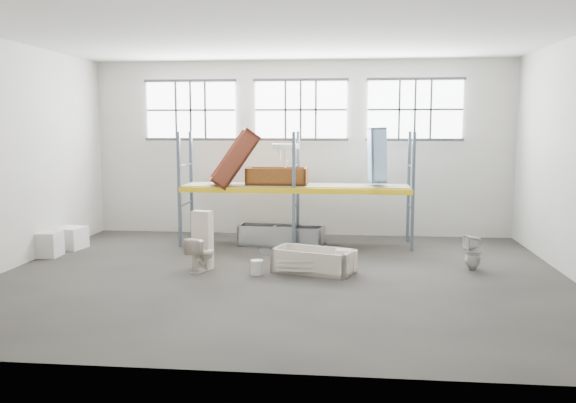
# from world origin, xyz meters

# --- Properties ---
(floor) EXTENTS (12.00, 10.00, 0.10)m
(floor) POSITION_xyz_m (0.00, 0.00, -0.05)
(floor) COLOR #45423C
(floor) RESTS_ON ground
(ceiling) EXTENTS (12.00, 10.00, 0.10)m
(ceiling) POSITION_xyz_m (0.00, 0.00, 5.05)
(ceiling) COLOR silver
(ceiling) RESTS_ON ground
(wall_back) EXTENTS (12.00, 0.10, 5.00)m
(wall_back) POSITION_xyz_m (0.00, 5.05, 2.50)
(wall_back) COLOR #BBB9AC
(wall_back) RESTS_ON ground
(wall_front) EXTENTS (12.00, 0.10, 5.00)m
(wall_front) POSITION_xyz_m (0.00, -5.05, 2.50)
(wall_front) COLOR #B1B0A4
(wall_front) RESTS_ON ground
(wall_left) EXTENTS (0.10, 10.00, 5.00)m
(wall_left) POSITION_xyz_m (-6.05, 0.00, 2.50)
(wall_left) COLOR #B6B4A8
(wall_left) RESTS_ON ground
(window_left) EXTENTS (2.60, 0.04, 1.60)m
(window_left) POSITION_xyz_m (-3.20, 4.94, 3.60)
(window_left) COLOR white
(window_left) RESTS_ON wall_back
(window_mid) EXTENTS (2.60, 0.04, 1.60)m
(window_mid) POSITION_xyz_m (0.00, 4.94, 3.60)
(window_mid) COLOR white
(window_mid) RESTS_ON wall_back
(window_right) EXTENTS (2.60, 0.04, 1.60)m
(window_right) POSITION_xyz_m (3.20, 4.94, 3.60)
(window_right) COLOR white
(window_right) RESTS_ON wall_back
(rack_upright_la) EXTENTS (0.08, 0.08, 3.00)m
(rack_upright_la) POSITION_xyz_m (-3.00, 2.90, 1.50)
(rack_upright_la) COLOR slate
(rack_upright_la) RESTS_ON floor
(rack_upright_lb) EXTENTS (0.08, 0.08, 3.00)m
(rack_upright_lb) POSITION_xyz_m (-3.00, 4.10, 1.50)
(rack_upright_lb) COLOR slate
(rack_upright_lb) RESTS_ON floor
(rack_upright_ma) EXTENTS (0.08, 0.08, 3.00)m
(rack_upright_ma) POSITION_xyz_m (0.00, 2.90, 1.50)
(rack_upright_ma) COLOR slate
(rack_upright_ma) RESTS_ON floor
(rack_upright_mb) EXTENTS (0.08, 0.08, 3.00)m
(rack_upright_mb) POSITION_xyz_m (0.00, 4.10, 1.50)
(rack_upright_mb) COLOR slate
(rack_upright_mb) RESTS_ON floor
(rack_upright_ra) EXTENTS (0.08, 0.08, 3.00)m
(rack_upright_ra) POSITION_xyz_m (3.00, 2.90, 1.50)
(rack_upright_ra) COLOR slate
(rack_upright_ra) RESTS_ON floor
(rack_upright_rb) EXTENTS (0.08, 0.08, 3.00)m
(rack_upright_rb) POSITION_xyz_m (3.00, 4.10, 1.50)
(rack_upright_rb) COLOR slate
(rack_upright_rb) RESTS_ON floor
(rack_beam_front) EXTENTS (6.00, 0.10, 0.14)m
(rack_beam_front) POSITION_xyz_m (0.00, 2.90, 1.50)
(rack_beam_front) COLOR yellow
(rack_beam_front) RESTS_ON floor
(rack_beam_back) EXTENTS (6.00, 0.10, 0.14)m
(rack_beam_back) POSITION_xyz_m (0.00, 4.10, 1.50)
(rack_beam_back) COLOR yellow
(rack_beam_back) RESTS_ON floor
(shelf_deck) EXTENTS (5.90, 1.10, 0.03)m
(shelf_deck) POSITION_xyz_m (0.00, 3.50, 1.58)
(shelf_deck) COLOR gray
(shelf_deck) RESTS_ON floor
(wet_patch) EXTENTS (1.80, 1.80, 0.00)m
(wet_patch) POSITION_xyz_m (0.00, 2.70, 0.00)
(wet_patch) COLOR black
(wet_patch) RESTS_ON floor
(bathtub_beige) EXTENTS (1.88, 1.30, 0.50)m
(bathtub_beige) POSITION_xyz_m (0.67, 0.44, 0.25)
(bathtub_beige) COLOR beige
(bathtub_beige) RESTS_ON floor
(cistern_spare) EXTENTS (0.49, 0.29, 0.44)m
(cistern_spare) POSITION_xyz_m (1.37, 0.45, 0.28)
(cistern_spare) COLOR #F2D4CB
(cistern_spare) RESTS_ON bathtub_beige
(sink_in_tub) EXTENTS (0.49, 0.49, 0.16)m
(sink_in_tub) POSITION_xyz_m (0.39, 0.56, 0.16)
(sink_in_tub) COLOR beige
(sink_in_tub) RESTS_ON bathtub_beige
(toilet_beige) EXTENTS (0.64, 0.83, 0.75)m
(toilet_beige) POSITION_xyz_m (-1.78, 0.31, 0.37)
(toilet_beige) COLOR beige
(toilet_beige) RESTS_ON floor
(cistern_tall) EXTENTS (0.46, 0.36, 1.29)m
(cistern_tall) POSITION_xyz_m (-1.81, 0.56, 0.64)
(cistern_tall) COLOR beige
(cistern_tall) RESTS_ON floor
(toilet_white) EXTENTS (0.44, 0.44, 0.77)m
(toilet_white) POSITION_xyz_m (4.14, 1.03, 0.39)
(toilet_white) COLOR silver
(toilet_white) RESTS_ON floor
(steel_tub_left) EXTENTS (1.53, 0.77, 0.55)m
(steel_tub_left) POSITION_xyz_m (-0.73, 3.26, 0.28)
(steel_tub_left) COLOR #AFB2B7
(steel_tub_left) RESTS_ON floor
(steel_tub_right) EXTENTS (1.41, 0.82, 0.49)m
(steel_tub_right) POSITION_xyz_m (0.08, 3.41, 0.24)
(steel_tub_right) COLOR #AAACB2
(steel_tub_right) RESTS_ON floor
(rust_tub_flat) EXTENTS (1.61, 0.77, 0.45)m
(rust_tub_flat) POSITION_xyz_m (-0.50, 3.49, 1.82)
(rust_tub_flat) COLOR brown
(rust_tub_flat) RESTS_ON shelf_deck
(rust_tub_tilted) EXTENTS (1.49, 1.11, 1.62)m
(rust_tub_tilted) POSITION_xyz_m (-1.60, 3.30, 2.29)
(rust_tub_tilted) COLOR brown
(rust_tub_tilted) RESTS_ON shelf_deck
(sink_on_shelf) EXTENTS (0.75, 0.59, 0.64)m
(sink_on_shelf) POSITION_xyz_m (-0.27, 3.39, 2.09)
(sink_on_shelf) COLOR white
(sink_on_shelf) RESTS_ON rust_tub_flat
(blue_tub_upright) EXTENTS (0.54, 0.72, 1.44)m
(blue_tub_upright) POSITION_xyz_m (2.12, 3.52, 2.40)
(blue_tub_upright) COLOR #98C2F3
(blue_tub_upright) RESTS_ON shelf_deck
(bucket) EXTENTS (0.30, 0.30, 0.31)m
(bucket) POSITION_xyz_m (-0.52, 0.09, 0.16)
(bucket) COLOR beige
(bucket) RESTS_ON floor
(carton_near) EXTENTS (0.73, 0.63, 0.60)m
(carton_near) POSITION_xyz_m (-5.91, 1.32, 0.30)
(carton_near) COLOR silver
(carton_near) RESTS_ON floor
(carton_far) EXTENTS (0.77, 0.77, 0.56)m
(carton_far) POSITION_xyz_m (-5.73, 2.29, 0.28)
(carton_far) COLOR white
(carton_far) RESTS_ON floor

